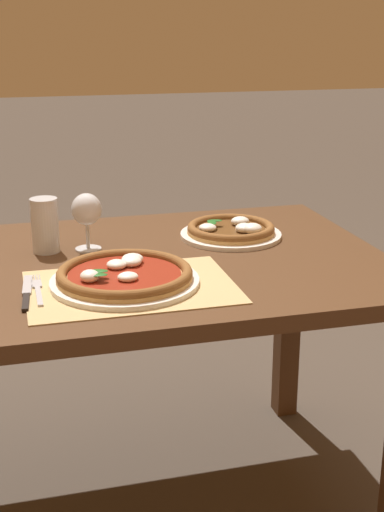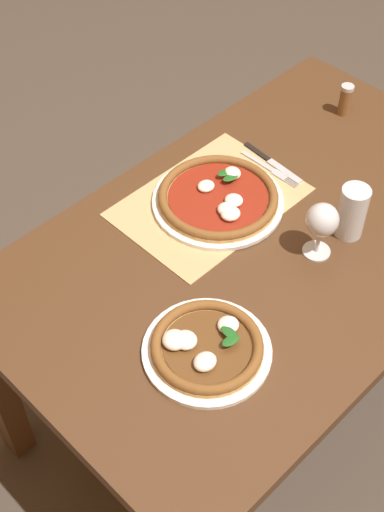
# 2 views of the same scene
# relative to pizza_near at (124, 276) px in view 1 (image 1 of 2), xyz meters

# --- Properties ---
(ground_plane) EXTENTS (24.00, 24.00, 0.00)m
(ground_plane) POSITION_rel_pizza_near_xyz_m (-0.01, 0.17, -0.76)
(ground_plane) COLOR #473D33
(dining_table) EXTENTS (1.43, 0.88, 0.74)m
(dining_table) POSITION_rel_pizza_near_xyz_m (-0.01, 0.17, -0.12)
(dining_table) COLOR #4C301C
(dining_table) RESTS_ON ground
(paper_placemat) EXTENTS (0.48, 0.33, 0.00)m
(paper_placemat) POSITION_rel_pizza_near_xyz_m (0.01, -0.02, -0.02)
(paper_placemat) COLOR tan
(paper_placemat) RESTS_ON dining_table
(pizza_near) EXTENTS (0.35, 0.35, 0.05)m
(pizza_near) POSITION_rel_pizza_near_xyz_m (0.00, 0.00, 0.00)
(pizza_near) COLOR white
(pizza_near) RESTS_ON paper_placemat
(pizza_far) EXTENTS (0.29, 0.29, 0.05)m
(pizza_far) POSITION_rel_pizza_near_xyz_m (0.36, 0.30, -0.00)
(pizza_far) COLOR white
(pizza_far) RESTS_ON dining_table
(wine_glass) EXTENTS (0.08, 0.08, 0.16)m
(wine_glass) POSITION_rel_pizza_near_xyz_m (-0.05, 0.29, 0.08)
(wine_glass) COLOR silver
(wine_glass) RESTS_ON dining_table
(pint_glass) EXTENTS (0.07, 0.07, 0.15)m
(pint_glass) POSITION_rel_pizza_near_xyz_m (-0.16, 0.30, 0.05)
(pint_glass) COLOR silver
(pint_glass) RESTS_ON dining_table
(fork) EXTENTS (0.02, 0.20, 0.00)m
(fork) POSITION_rel_pizza_near_xyz_m (-0.20, 0.01, -0.02)
(fork) COLOR #B7B7BC
(fork) RESTS_ON paper_placemat
(knife) EXTENTS (0.03, 0.22, 0.01)m
(knife) POSITION_rel_pizza_near_xyz_m (-0.22, -0.00, -0.02)
(knife) COLOR black
(knife) RESTS_ON paper_placemat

